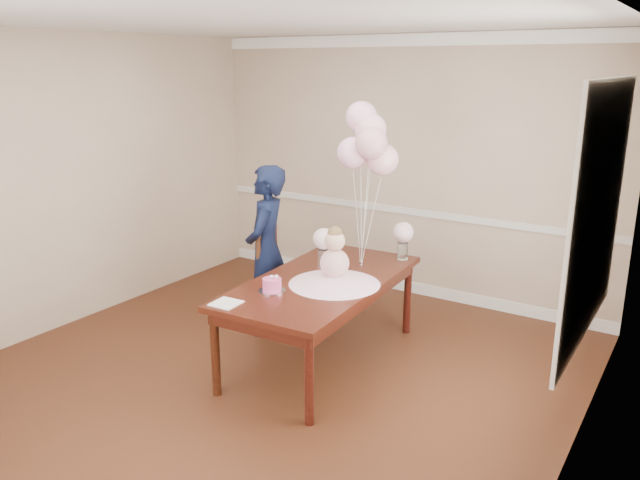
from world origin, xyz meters
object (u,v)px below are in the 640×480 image
(dining_chair_seat, at_px, (288,285))
(woman, at_px, (266,251))
(dining_table_top, at_px, (322,282))
(birthday_cake, at_px, (272,284))

(dining_chair_seat, relative_size, woman, 0.28)
(dining_table_top, bearing_deg, birthday_cake, -113.96)
(dining_chair_seat, bearing_deg, dining_table_top, -42.91)
(dining_table_top, height_order, birthday_cake, birthday_cake)
(dining_table_top, relative_size, dining_chair_seat, 4.34)
(woman, bearing_deg, dining_table_top, 51.47)
(birthday_cake, xyz_separation_m, woman, (-0.58, 0.69, 0.00))
(dining_table_top, xyz_separation_m, dining_chair_seat, (-0.58, 0.33, -0.24))
(birthday_cake, height_order, woman, woman)
(dining_table_top, distance_m, birthday_cake, 0.48)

